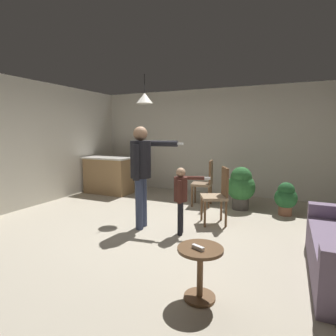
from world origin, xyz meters
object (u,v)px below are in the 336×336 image
object	(u,v)px
kitchen_counter	(109,175)
person_child	(181,193)
spare_remote_on_table	(198,248)
side_table_by_couch	(200,267)
dining_chair_by_counter	(205,181)
potted_plant_corner	(286,197)
potted_plant_by_wall	(241,186)
person_adult	(142,166)
dining_chair_near_wall	(218,193)

from	to	relation	value
kitchen_counter	person_child	distance (m)	3.44
kitchen_counter	spare_remote_on_table	xyz separation A→B (m)	(3.64, -3.49, 0.06)
person_child	spare_remote_on_table	size ratio (longest dim) A/B	8.16
side_table_by_couch	dining_chair_by_counter	size ratio (longest dim) A/B	0.52
potted_plant_corner	spare_remote_on_table	bearing A→B (deg)	-101.22
person_child	potted_plant_by_wall	size ratio (longest dim) A/B	1.19
kitchen_counter	side_table_by_couch	world-z (taller)	kitchen_counter
person_adult	person_child	xyz separation A→B (m)	(0.71, 0.00, -0.39)
side_table_by_couch	person_child	world-z (taller)	person_child
person_adult	dining_chair_by_counter	distance (m)	1.94
dining_chair_by_counter	dining_chair_near_wall	world-z (taller)	same
kitchen_counter	person_adult	distance (m)	2.94
dining_chair_near_wall	potted_plant_by_wall	distance (m)	1.12
side_table_by_couch	dining_chair_near_wall	xyz separation A→B (m)	(-0.41, 2.24, 0.22)
dining_chair_by_counter	side_table_by_couch	bearing A→B (deg)	-172.15
potted_plant_corner	spare_remote_on_table	distance (m)	3.40
person_child	dining_chair_near_wall	bearing A→B (deg)	137.21
dining_chair_near_wall	spare_remote_on_table	distance (m)	2.33
dining_chair_near_wall	spare_remote_on_table	xyz separation A→B (m)	(0.41, -2.29, -0.01)
side_table_by_couch	potted_plant_by_wall	world-z (taller)	potted_plant_by_wall
person_adult	spare_remote_on_table	size ratio (longest dim) A/B	13.04
kitchen_counter	person_child	xyz separation A→B (m)	(2.84, -1.93, 0.18)
potted_plant_by_wall	person_adult	bearing A→B (deg)	-125.26
dining_chair_by_counter	person_child	bearing A→B (deg)	176.58
person_adult	spare_remote_on_table	distance (m)	2.22
person_child	dining_chair_near_wall	distance (m)	0.84
spare_remote_on_table	dining_chair_near_wall	bearing A→B (deg)	100.06
potted_plant_corner	potted_plant_by_wall	xyz separation A→B (m)	(-0.87, 0.06, 0.14)
kitchen_counter	dining_chair_by_counter	size ratio (longest dim) A/B	1.26
side_table_by_couch	person_adult	world-z (taller)	person_adult
side_table_by_couch	dining_chair_by_counter	bearing A→B (deg)	106.37
spare_remote_on_table	potted_plant_by_wall	bearing A→B (deg)	93.49
person_child	potted_plant_corner	bearing A→B (deg)	125.95
spare_remote_on_table	person_child	bearing A→B (deg)	117.20
potted_plant_corner	spare_remote_on_table	xyz separation A→B (m)	(-0.66, -3.33, 0.18)
dining_chair_by_counter	dining_chair_near_wall	xyz separation A→B (m)	(0.55, -1.05, 0.00)
person_child	potted_plant_corner	world-z (taller)	person_child
person_child	spare_remote_on_table	bearing A→B (deg)	12.64
dining_chair_near_wall	person_adult	bearing A→B (deg)	97.32
dining_chair_by_counter	kitchen_counter	bearing A→B (deg)	78.37
person_adult	dining_chair_near_wall	world-z (taller)	person_adult
person_adult	dining_chair_near_wall	xyz separation A→B (m)	(1.10, 0.74, -0.51)
potted_plant_by_wall	potted_plant_corner	bearing A→B (deg)	-3.91
potted_plant_corner	dining_chair_by_counter	bearing A→B (deg)	179.58
person_adult	dining_chair_by_counter	size ratio (longest dim) A/B	1.70
person_child	potted_plant_by_wall	distance (m)	1.93
side_table_by_couch	potted_plant_by_wall	distance (m)	3.35
kitchen_counter	side_table_by_couch	size ratio (longest dim) A/B	2.42
side_table_by_couch	person_child	size ratio (longest dim) A/B	0.49
kitchen_counter	dining_chair_near_wall	world-z (taller)	dining_chair_near_wall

